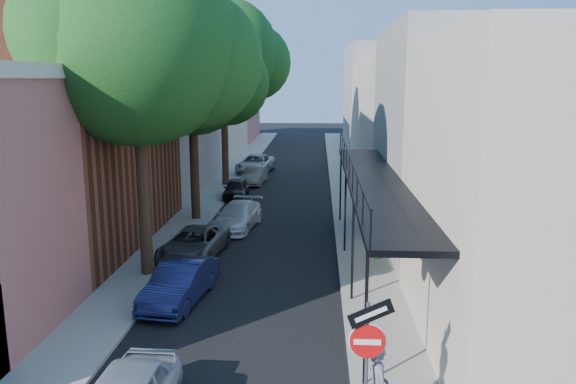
# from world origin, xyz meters

# --- Properties ---
(road_surface) EXTENTS (6.00, 64.00, 0.01)m
(road_surface) POSITION_xyz_m (0.00, 30.00, 0.01)
(road_surface) COLOR black
(road_surface) RESTS_ON ground
(sidewalk_left) EXTENTS (2.00, 64.00, 0.12)m
(sidewalk_left) POSITION_xyz_m (-4.00, 30.00, 0.06)
(sidewalk_left) COLOR gray
(sidewalk_left) RESTS_ON ground
(sidewalk_right) EXTENTS (2.00, 64.00, 0.12)m
(sidewalk_right) POSITION_xyz_m (4.00, 30.00, 0.06)
(sidewalk_right) COLOR gray
(sidewalk_right) RESTS_ON ground
(buildings_left) EXTENTS (10.10, 59.10, 12.00)m
(buildings_left) POSITION_xyz_m (-9.30, 28.76, 4.94)
(buildings_left) COLOR #AF645A
(buildings_left) RESTS_ON ground
(buildings_right) EXTENTS (9.80, 55.00, 10.00)m
(buildings_right) POSITION_xyz_m (8.99, 29.49, 4.42)
(buildings_right) COLOR beige
(buildings_right) RESTS_ON ground
(sign_post) EXTENTS (0.89, 0.17, 2.99)m
(sign_post) POSITION_xyz_m (3.16, 0.97, 2.04)
(sign_post) COLOR #595B60
(sign_post) RESTS_ON ground
(oak_near) EXTENTS (7.48, 6.80, 11.42)m
(oak_near) POSITION_xyz_m (-3.37, 10.26, 7.88)
(oak_near) COLOR #2F2013
(oak_near) RESTS_ON ground
(oak_mid) EXTENTS (6.60, 6.00, 10.20)m
(oak_mid) POSITION_xyz_m (-3.42, 18.23, 7.06)
(oak_mid) COLOR #2F2013
(oak_mid) RESTS_ON ground
(oak_far) EXTENTS (7.70, 7.00, 11.90)m
(oak_far) POSITION_xyz_m (-3.35, 27.27, 8.26)
(oak_far) COLOR #2F2013
(oak_far) RESTS_ON ground
(parked_car_b) EXTENTS (1.87, 4.01, 1.27)m
(parked_car_b) POSITION_xyz_m (-2.06, 7.71, 0.64)
(parked_car_b) COLOR #161B45
(parked_car_b) RESTS_ON ground
(parked_car_c) EXTENTS (2.43, 4.42, 1.17)m
(parked_car_c) POSITION_xyz_m (-2.60, 12.05, 0.59)
(parked_car_c) COLOR #4C4E53
(parked_car_c) RESTS_ON ground
(parked_car_d) EXTENTS (2.26, 4.36, 1.21)m
(parked_car_d) POSITION_xyz_m (-1.52, 16.55, 0.61)
(parked_car_d) COLOR silver
(parked_car_d) RESTS_ON ground
(parked_car_e) EXTENTS (1.43, 3.36, 1.13)m
(parked_car_e) POSITION_xyz_m (-2.58, 23.27, 0.57)
(parked_car_e) COLOR black
(parked_car_e) RESTS_ON ground
(parked_car_f) EXTENTS (1.50, 3.59, 1.15)m
(parked_car_f) POSITION_xyz_m (-2.00, 27.78, 0.58)
(parked_car_f) COLOR gray
(parked_car_f) RESTS_ON ground
(parked_car_g) EXTENTS (2.77, 5.08, 1.35)m
(parked_car_g) POSITION_xyz_m (-2.43, 32.26, 0.68)
(parked_car_g) COLOR #9EA7B2
(parked_car_g) RESTS_ON ground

